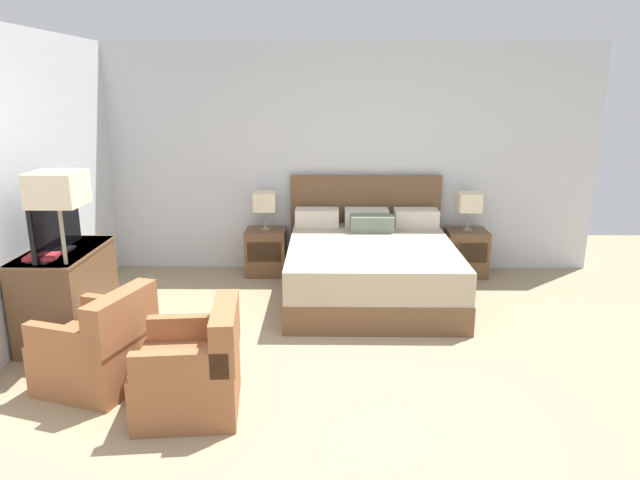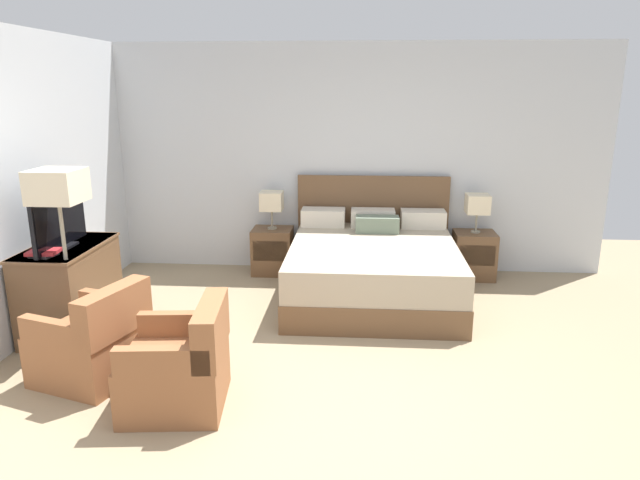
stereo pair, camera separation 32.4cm
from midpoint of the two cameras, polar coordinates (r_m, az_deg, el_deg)
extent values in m
plane|color=#998466|center=(4.16, -1.79, -16.72)|extent=(9.84, 9.84, 0.00)
cube|color=silver|center=(6.89, -0.66, 8.06)|extent=(6.42, 0.06, 2.69)
cube|color=silver|center=(5.68, -28.97, 4.68)|extent=(0.06, 5.08, 2.69)
cube|color=brown|center=(6.09, 3.53, -4.59)|extent=(1.73, 1.97, 0.28)
cube|color=tan|center=(6.00, 3.58, -1.89)|extent=(1.72, 1.95, 0.32)
cube|color=brown|center=(6.94, 3.21, 1.69)|extent=(1.80, 0.05, 1.17)
cube|color=beige|center=(6.72, -1.68, 2.29)|extent=(0.51, 0.28, 0.20)
cube|color=beige|center=(6.72, 3.29, 2.27)|extent=(0.51, 0.28, 0.20)
cube|color=beige|center=(6.77, 8.22, 2.23)|extent=(0.51, 0.28, 0.20)
cube|color=slate|center=(6.46, 3.79, 1.65)|extent=(0.49, 0.22, 0.18)
cube|color=brown|center=(6.88, -6.75, -1.18)|extent=(0.47, 0.41, 0.55)
cube|color=#473120|center=(6.67, -6.98, -1.21)|extent=(0.40, 0.01, 0.24)
cube|color=brown|center=(6.98, 13.08, -1.24)|extent=(0.47, 0.41, 0.55)
cube|color=#473120|center=(6.78, 13.45, -1.26)|extent=(0.40, 0.01, 0.24)
cylinder|color=gray|center=(6.80, -6.82, 1.11)|extent=(0.11, 0.11, 0.02)
cylinder|color=gray|center=(6.78, -6.85, 2.06)|extent=(0.02, 0.02, 0.21)
cube|color=beige|center=(6.73, -6.91, 3.84)|extent=(0.26, 0.26, 0.22)
cylinder|color=gray|center=(6.91, 13.22, 1.02)|extent=(0.11, 0.11, 0.02)
cylinder|color=gray|center=(6.88, 13.28, 1.96)|extent=(0.02, 0.02, 0.21)
cube|color=beige|center=(6.84, 13.39, 3.71)|extent=(0.26, 0.26, 0.22)
cube|color=brown|center=(5.63, -25.49, -4.92)|extent=(0.55, 1.00, 0.81)
cube|color=brown|center=(5.51, -25.95, -1.05)|extent=(0.56, 1.03, 0.02)
cube|color=black|center=(5.47, -26.20, -0.97)|extent=(0.18, 0.26, 0.02)
cube|color=black|center=(5.41, -26.51, 1.66)|extent=(0.04, 0.84, 0.52)
cube|color=black|center=(5.40, -26.32, 1.66)|extent=(0.01, 0.82, 0.50)
cube|color=#383333|center=(5.24, -27.68, -1.78)|extent=(0.21, 0.20, 0.02)
cube|color=#B7282D|center=(5.23, -27.69, -1.50)|extent=(0.26, 0.22, 0.03)
cube|color=#935B38|center=(4.77, -23.35, -10.90)|extent=(0.85, 0.85, 0.40)
cube|color=#935B38|center=(4.45, -21.22, -7.17)|extent=(0.35, 0.70, 0.36)
cube|color=#935B38|center=(4.46, -26.23, -8.96)|extent=(0.62, 0.27, 0.18)
cube|color=#935B38|center=(4.86, -21.44, -6.48)|extent=(0.62, 0.27, 0.18)
cube|color=#935B38|center=(4.21, -15.25, -13.67)|extent=(0.75, 0.75, 0.40)
cube|color=#935B38|center=(4.01, -11.78, -8.94)|extent=(0.23, 0.69, 0.36)
cube|color=#935B38|center=(3.82, -16.31, -11.95)|extent=(0.63, 0.15, 0.18)
cube|color=#935B38|center=(4.35, -14.85, -8.45)|extent=(0.63, 0.15, 0.18)
cylinder|color=gray|center=(5.35, -24.76, -10.44)|extent=(0.28, 0.28, 0.02)
cylinder|color=gray|center=(5.12, -25.55, -3.86)|extent=(0.03, 0.03, 1.27)
cube|color=beige|center=(4.94, -26.55, 4.61)|extent=(0.38, 0.38, 0.27)
camera|label=1|loc=(0.16, -91.68, -0.45)|focal=32.00mm
camera|label=2|loc=(0.16, 88.32, 0.45)|focal=32.00mm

